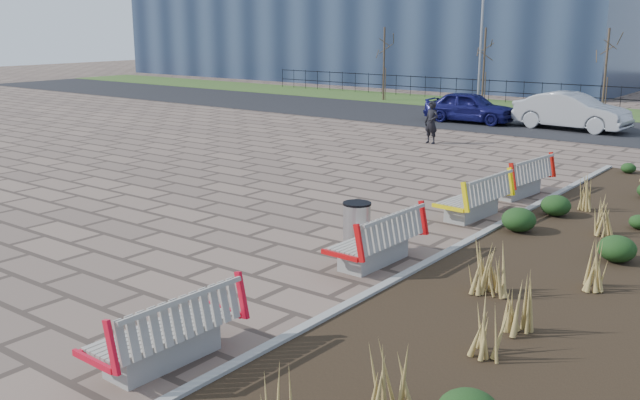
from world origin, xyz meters
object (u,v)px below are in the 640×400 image
Objects in this scene: car_blue at (470,107)px; lamp_west at (481,48)px; bench_a at (162,327)px; bench_d at (518,177)px; bench_c at (472,196)px; bench_b at (374,237)px; pedestrian at (431,122)px; car_silver at (571,111)px; litter_bin at (357,228)px.

car_blue is 0.66× the size of lamp_west.
bench_d is at bearing 91.82° from bench_a.
bench_a and bench_c have the same top height.
car_blue is at bearing 108.63° from bench_a.
bench_b is 1.00× the size of bench_c.
pedestrian reaches higher than bench_b.
car_silver is at bearing -86.32° from car_blue.
bench_a is 29.77m from lamp_west.
pedestrian is (-5.69, 12.45, 0.27)m from bench_b.
car_blue is at bearing 120.22° from bench_c.
car_silver reaches higher than bench_d.
car_blue is (-7.04, 11.76, 0.19)m from bench_d.
bench_c is 2.59m from bench_d.
bench_b and bench_c have the same top height.
pedestrian reaches higher than bench_c.
lamp_west is at bearing 58.68° from car_silver.
litter_bin is 0.21× the size of car_silver.
lamp_west reaches higher than bench_d.
pedestrian is at bearing 112.71° from litter_bin.
pedestrian is (-5.69, 5.84, 0.27)m from bench_d.
lamp_west is (-8.38, 23.00, 2.56)m from litter_bin.
bench_a is at bearing -166.60° from car_blue.
bench_b is 6.60m from bench_d.
lamp_west is at bearing 112.66° from bench_b.
bench_a is 1.37× the size of pedestrian.
bench_c is 15.15m from car_silver.
pedestrian is at bearing -73.09° from lamp_west.
bench_b is 2.18× the size of litter_bin.
pedestrian is (-5.06, 12.09, 0.29)m from litter_bin.
bench_a is 1.00× the size of bench_c.
litter_bin is 0.24× the size of car_blue.
pedestrian is 7.07m from car_silver.
car_blue is at bearing 127.10° from bench_d.
bench_a is at bearing -85.89° from bench_c.
bench_a is 24.33m from car_blue.
lamp_west is (-6.22, 4.45, 2.27)m from car_silver.
bench_c is at bearing -165.11° from car_silver.
bench_b and bench_d have the same top height.
bench_b is 0.72m from litter_bin.
bench_c is 0.46× the size of car_silver.
bench_c is 0.53× the size of car_blue.
bench_a is at bearing -88.42° from bench_b.
car_silver is at bearing 104.70° from bench_c.
bench_c is 2.18× the size of litter_bin.
lamp_west is at bearing 116.75° from pedestrian.
lamp_west is at bearing 18.11° from car_blue.
bench_b is 19.67m from car_blue.
bench_d is 6.28m from litter_bin.
lamp_west is (-9.00, 28.27, 2.54)m from bench_a.
bench_b reaches higher than litter_bin.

